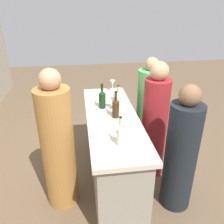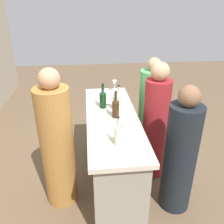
# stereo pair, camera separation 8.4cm
# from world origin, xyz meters

# --- Properties ---
(ground_plane) EXTENTS (12.00, 12.00, 0.00)m
(ground_plane) POSITION_xyz_m (0.00, 0.00, 0.00)
(ground_plane) COLOR brown
(bar_counter) EXTENTS (1.85, 0.59, 0.93)m
(bar_counter) POSITION_xyz_m (0.00, 0.00, 0.47)
(bar_counter) COLOR gray
(bar_counter) RESTS_ON ground
(wine_bottle_leftmost_clear_pale) EXTENTS (0.07, 0.07, 0.29)m
(wine_bottle_leftmost_clear_pale) POSITION_xyz_m (-0.59, 0.01, 1.04)
(wine_bottle_leftmost_clear_pale) COLOR #B7C6B2
(wine_bottle_leftmost_clear_pale) RESTS_ON bar_counter
(wine_bottle_second_left_amber_brown) EXTENTS (0.08, 0.08, 0.31)m
(wine_bottle_second_left_amber_brown) POSITION_xyz_m (-0.03, -0.04, 1.05)
(wine_bottle_second_left_amber_brown) COLOR #331E0F
(wine_bottle_second_left_amber_brown) RESTS_ON bar_counter
(wine_bottle_center_clear_pale) EXTENTS (0.08, 0.08, 0.33)m
(wine_bottle_center_clear_pale) POSITION_xyz_m (0.11, -0.09, 1.05)
(wine_bottle_center_clear_pale) COLOR #B7C6B2
(wine_bottle_center_clear_pale) RESTS_ON bar_counter
(wine_bottle_second_right_dark_green) EXTENTS (0.08, 0.08, 0.31)m
(wine_bottle_second_right_dark_green) POSITION_xyz_m (0.24, 0.09, 1.04)
(wine_bottle_second_right_dark_green) COLOR black
(wine_bottle_second_right_dark_green) RESTS_ON bar_counter
(wine_glass_near_left) EXTENTS (0.07, 0.07, 0.17)m
(wine_glass_near_left) POSITION_xyz_m (0.79, -0.12, 1.05)
(wine_glass_near_left) COLOR white
(wine_glass_near_left) RESTS_ON bar_counter
(wine_glass_near_center) EXTENTS (0.07, 0.07, 0.14)m
(wine_glass_near_center) POSITION_xyz_m (-0.46, -0.05, 1.03)
(wine_glass_near_center) COLOR white
(wine_glass_near_center) RESTS_ON bar_counter
(wine_glass_near_right) EXTENTS (0.07, 0.07, 0.17)m
(wine_glass_near_right) POSITION_xyz_m (0.21, -0.04, 1.04)
(wine_glass_near_right) COLOR white
(wine_glass_near_right) RESTS_ON bar_counter
(person_left_guest) EXTENTS (0.35, 0.35, 1.45)m
(person_left_guest) POSITION_xyz_m (-0.49, -0.66, 0.67)
(person_left_guest) COLOR black
(person_left_guest) RESTS_ON ground
(person_center_guest) EXTENTS (0.48, 0.48, 1.43)m
(person_center_guest) POSITION_xyz_m (0.71, -0.66, 0.65)
(person_center_guest) COLOR #4CA559
(person_center_guest) RESTS_ON ground
(person_right_guest) EXTENTS (0.34, 0.34, 1.52)m
(person_right_guest) POSITION_xyz_m (0.08, -0.55, 0.71)
(person_right_guest) COLOR maroon
(person_right_guest) RESTS_ON ground
(person_server_behind) EXTENTS (0.41, 0.41, 1.59)m
(person_server_behind) POSITION_xyz_m (-0.26, 0.62, 0.73)
(person_server_behind) COLOR #9E6B33
(person_server_behind) RESTS_ON ground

